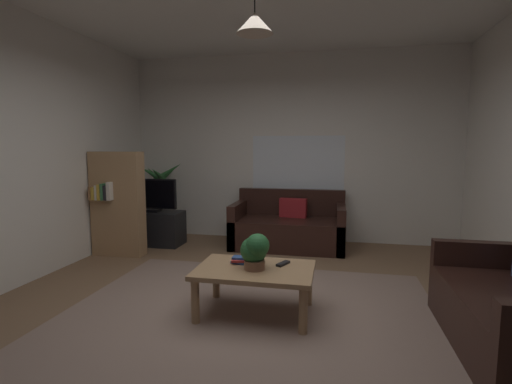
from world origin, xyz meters
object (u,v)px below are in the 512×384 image
(book_on_table_2, at_px, (240,258))
(remote_on_table_0, at_px, (283,264))
(book_on_table_0, at_px, (239,262))
(tv, at_px, (151,195))
(potted_palm_corner, at_px, (161,205))
(book_on_table_1, at_px, (239,260))
(bookshelf_corner, at_px, (117,203))
(couch_under_window, at_px, (288,228))
(coffee_table, at_px, (255,275))
(potted_plant_on_table, at_px, (255,250))
(pendant_lamp, at_px, (255,23))
(tv_stand, at_px, (153,228))

(book_on_table_2, bearing_deg, remote_on_table_0, 3.44)
(book_on_table_0, height_order, tv, tv)
(potted_palm_corner, bearing_deg, book_on_table_1, -51.14)
(bookshelf_corner, bearing_deg, couch_under_window, 21.95)
(coffee_table, height_order, tv, tv)
(coffee_table, height_order, potted_plant_on_table, potted_plant_on_table)
(book_on_table_2, height_order, tv, tv)
(remote_on_table_0, xyz_separation_m, pendant_lamp, (-0.23, -0.13, 2.03))
(book_on_table_0, height_order, book_on_table_2, book_on_table_2)
(book_on_table_2, relative_size, remote_on_table_0, 0.81)
(tv_stand, distance_m, potted_palm_corner, 0.54)
(coffee_table, xyz_separation_m, tv, (-2.01, 2.01, 0.40))
(potted_plant_on_table, bearing_deg, tv_stand, 134.32)
(potted_plant_on_table, distance_m, tv, 2.87)
(coffee_table, bearing_deg, book_on_table_1, 149.38)
(coffee_table, xyz_separation_m, remote_on_table_0, (0.23, 0.13, 0.07))
(remote_on_table_0, distance_m, tv_stand, 2.94)
(bookshelf_corner, bearing_deg, potted_palm_corner, 84.75)
(book_on_table_2, distance_m, potted_palm_corner, 3.07)
(remote_on_table_0, bearing_deg, potted_plant_on_table, 61.49)
(potted_plant_on_table, height_order, pendant_lamp, pendant_lamp)
(tv_stand, xyz_separation_m, bookshelf_corner, (-0.19, -0.62, 0.46))
(pendant_lamp, bearing_deg, book_on_table_2, 146.37)
(potted_plant_on_table, xyz_separation_m, bookshelf_corner, (-2.20, 1.44, 0.12))
(tv, height_order, pendant_lamp, pendant_lamp)
(coffee_table, xyz_separation_m, potted_palm_corner, (-2.09, 2.49, 0.17))
(coffee_table, height_order, book_on_table_2, book_on_table_2)
(tv_stand, bearing_deg, potted_plant_on_table, -45.68)
(book_on_table_0, height_order, tv_stand, tv_stand)
(remote_on_table_0, height_order, potted_plant_on_table, potted_plant_on_table)
(tv_stand, distance_m, tv, 0.50)
(tv, relative_size, pendant_lamp, 1.51)
(book_on_table_1, xyz_separation_m, tv, (-1.84, 1.91, 0.31))
(couch_under_window, relative_size, tv_stand, 1.80)
(potted_plant_on_table, distance_m, bookshelf_corner, 2.64)
(tv, distance_m, bookshelf_corner, 0.63)
(tv_stand, xyz_separation_m, tv, (-0.00, -0.02, 0.50))
(potted_plant_on_table, bearing_deg, tv, 134.62)
(coffee_table, distance_m, tv_stand, 2.86)
(pendant_lamp, bearing_deg, tv_stand, 134.61)
(coffee_table, height_order, potted_palm_corner, potted_palm_corner)
(tv, xyz_separation_m, pendant_lamp, (2.01, -2.01, 1.70))
(coffee_table, height_order, tv_stand, tv_stand)
(book_on_table_2, height_order, remote_on_table_0, book_on_table_2)
(tv, bearing_deg, book_on_table_0, -46.08)
(book_on_table_0, bearing_deg, potted_plant_on_table, -36.81)
(tv, bearing_deg, book_on_table_2, -45.92)
(book_on_table_1, distance_m, potted_plant_on_table, 0.26)
(potted_plant_on_table, relative_size, pendant_lamp, 0.61)
(couch_under_window, bearing_deg, book_on_table_2, -94.57)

